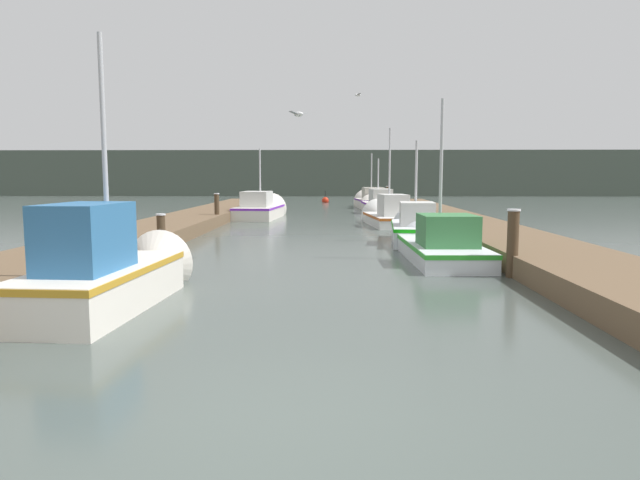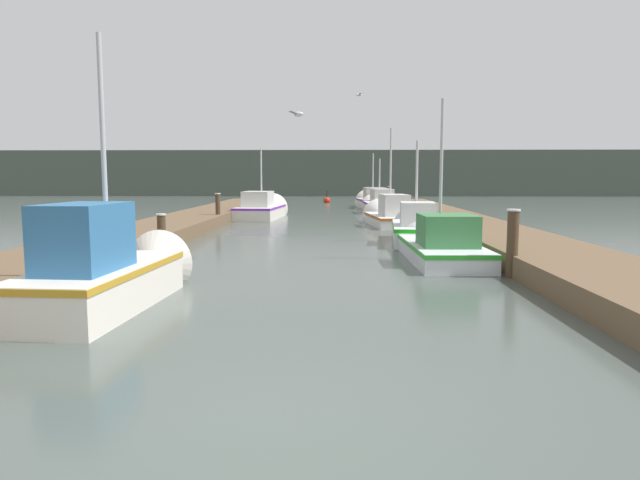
% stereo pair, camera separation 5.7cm
% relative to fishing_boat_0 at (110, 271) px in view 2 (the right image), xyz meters
% --- Properties ---
extents(ground_plane, '(200.00, 200.00, 0.00)m').
position_rel_fishing_boat_0_xyz_m(ground_plane, '(3.15, -4.48, -0.56)').
color(ground_plane, '#47514C').
extents(dock_left, '(2.59, 40.00, 0.47)m').
position_rel_fishing_boat_0_xyz_m(dock_left, '(-2.34, 11.52, -0.32)').
color(dock_left, brown).
rests_on(dock_left, ground_plane).
extents(dock_right, '(2.59, 40.00, 0.47)m').
position_rel_fishing_boat_0_xyz_m(dock_right, '(8.65, 11.52, -0.32)').
color(dock_right, brown).
rests_on(dock_right, ground_plane).
extents(distant_shore_ridge, '(120.00, 16.00, 4.67)m').
position_rel_fishing_boat_0_xyz_m(distant_shore_ridge, '(3.15, 56.86, 1.78)').
color(distant_shore_ridge, '#424C42').
rests_on(distant_shore_ridge, ground_plane).
extents(fishing_boat_0, '(1.67, 4.51, 4.66)m').
position_rel_fishing_boat_0_xyz_m(fishing_boat_0, '(0.00, 0.00, 0.00)').
color(fishing_boat_0, silver).
rests_on(fishing_boat_0, ground_plane).
extents(fishing_boat_1, '(1.73, 5.26, 4.54)m').
position_rel_fishing_boat_0_xyz_m(fishing_boat_1, '(6.33, 5.61, -0.20)').
color(fishing_boat_1, silver).
rests_on(fishing_boat_1, ground_plane).
extents(fishing_boat_2, '(1.82, 4.67, 3.61)m').
position_rel_fishing_boat_0_xyz_m(fishing_boat_2, '(6.31, 9.38, -0.13)').
color(fishing_boat_2, silver).
rests_on(fishing_boat_2, ground_plane).
extents(fishing_boat_3, '(2.15, 5.14, 4.68)m').
position_rel_fishing_boat_0_xyz_m(fishing_boat_3, '(6.01, 15.58, -0.17)').
color(fishing_boat_3, silver).
rests_on(fishing_boat_3, ground_plane).
extents(fishing_boat_4, '(2.18, 5.40, 3.96)m').
position_rel_fishing_boat_0_xyz_m(fishing_boat_4, '(0.06, 19.46, -0.12)').
color(fishing_boat_4, silver).
rests_on(fishing_boat_4, ground_plane).
extents(fishing_boat_5, '(1.82, 5.75, 3.46)m').
position_rel_fishing_boat_0_xyz_m(fishing_boat_5, '(6.21, 23.97, -0.11)').
color(fishing_boat_5, silver).
rests_on(fishing_boat_5, ground_plane).
extents(fishing_boat_6, '(2.17, 4.89, 4.10)m').
position_rel_fishing_boat_0_xyz_m(fishing_boat_6, '(6.11, 28.70, -0.13)').
color(fishing_boat_6, silver).
rests_on(fishing_boat_6, ground_plane).
extents(mooring_piling_0, '(0.26, 0.26, 1.10)m').
position_rel_fishing_boat_0_xyz_m(mooring_piling_0, '(-0.98, 5.99, -0.00)').
color(mooring_piling_0, '#473523').
rests_on(mooring_piling_0, ground_plane).
extents(mooring_piling_1, '(0.24, 0.24, 1.37)m').
position_rel_fishing_boat_0_xyz_m(mooring_piling_1, '(-1.30, 14.94, 0.13)').
color(mooring_piling_1, '#473523').
rests_on(mooring_piling_1, ground_plane).
extents(mooring_piling_2, '(0.27, 0.27, 1.40)m').
position_rel_fishing_boat_0_xyz_m(mooring_piling_2, '(7.35, 29.67, 0.15)').
color(mooring_piling_2, '#473523').
rests_on(mooring_piling_2, ground_plane).
extents(mooring_piling_3, '(0.27, 0.27, 1.43)m').
position_rel_fishing_boat_0_xyz_m(mooring_piling_3, '(7.37, 2.70, 0.16)').
color(mooring_piling_3, '#473523').
rests_on(mooring_piling_3, ground_plane).
extents(channel_buoy, '(0.55, 0.55, 1.05)m').
position_rel_fishing_boat_0_xyz_m(channel_buoy, '(3.02, 35.67, -0.40)').
color(channel_buoy, red).
rests_on(channel_buoy, ground_plane).
extents(seagull_lead, '(0.31, 0.56, 0.12)m').
position_rel_fishing_boat_0_xyz_m(seagull_lead, '(4.76, 17.43, 5.21)').
color(seagull_lead, white).
extents(seagull_1, '(0.44, 0.50, 0.12)m').
position_rel_fishing_boat_0_xyz_m(seagull_1, '(2.79, 5.00, 3.05)').
color(seagull_1, white).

